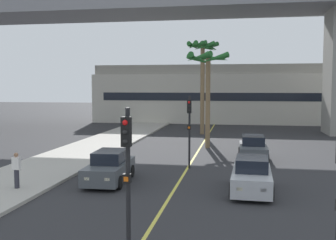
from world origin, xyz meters
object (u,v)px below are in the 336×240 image
at_px(traffic_light_median_far, 189,122).
at_px(pedestrian_far_along, 16,170).
at_px(palm_tree_near_median, 208,69).
at_px(palm_tree_mid_median, 203,59).
at_px(car_queue_third, 110,168).
at_px(car_queue_front, 253,149).
at_px(car_queue_second, 252,176).
at_px(traffic_light_median_near, 127,166).

bearing_deg(traffic_light_median_far, pedestrian_far_along, -138.02).
height_order(palm_tree_near_median, palm_tree_mid_median, palm_tree_mid_median).
relative_size(car_queue_third, palm_tree_near_median, 0.56).
bearing_deg(car_queue_third, traffic_light_median_far, 48.71).
relative_size(palm_tree_near_median, pedestrian_far_along, 4.57).
distance_m(car_queue_front, pedestrian_far_along, 14.63).
bearing_deg(car_queue_third, palm_tree_mid_median, 82.48).
xyz_separation_m(palm_tree_near_median, palm_tree_mid_median, (-1.14, 8.91, 1.37)).
relative_size(car_queue_front, traffic_light_median_far, 0.98).
bearing_deg(palm_tree_mid_median, car_queue_second, -79.27).
xyz_separation_m(car_queue_second, pedestrian_far_along, (-10.46, -1.70, 0.28)).
bearing_deg(car_queue_third, car_queue_front, 45.93).
distance_m(palm_tree_mid_median, pedestrian_far_along, 25.05).
distance_m(car_queue_second, pedestrian_far_along, 10.60).
distance_m(car_queue_third, palm_tree_mid_median, 22.18).
relative_size(traffic_light_median_near, pedestrian_far_along, 2.59).
relative_size(traffic_light_median_far, palm_tree_near_median, 0.57).
bearing_deg(palm_tree_near_median, palm_tree_mid_median, 97.29).
bearing_deg(traffic_light_median_near, palm_tree_near_median, 88.76).
distance_m(palm_tree_near_median, pedestrian_far_along, 17.05).
bearing_deg(palm_tree_mid_median, traffic_light_median_near, -88.70).
bearing_deg(car_queue_front, traffic_light_median_near, -102.85).
distance_m(traffic_light_median_far, palm_tree_mid_median, 17.65).
relative_size(palm_tree_near_median, palm_tree_mid_median, 0.80).
distance_m(car_queue_third, palm_tree_near_median, 13.75).
xyz_separation_m(car_queue_third, pedestrian_far_along, (-3.59, -2.40, 0.28)).
distance_m(car_queue_third, traffic_light_median_far, 5.65).
bearing_deg(pedestrian_far_along, traffic_light_median_far, 41.98).
distance_m(traffic_light_median_near, pedestrian_far_along, 9.85).
bearing_deg(car_queue_second, traffic_light_median_far, 125.93).
bearing_deg(pedestrian_far_along, car_queue_second, 9.24).
height_order(car_queue_second, traffic_light_median_far, traffic_light_median_far).
xyz_separation_m(traffic_light_median_far, palm_tree_mid_median, (-0.72, 16.99, 4.73)).
xyz_separation_m(traffic_light_median_near, traffic_light_median_far, (0.04, 13.04, 0.00)).
relative_size(car_queue_front, traffic_light_median_near, 0.98).
height_order(palm_tree_near_median, pedestrian_far_along, palm_tree_near_median).
height_order(traffic_light_median_near, traffic_light_median_far, same).
bearing_deg(palm_tree_near_median, traffic_light_median_far, -92.97).
bearing_deg(pedestrian_far_along, palm_tree_near_median, 62.57).
relative_size(car_queue_third, pedestrian_far_along, 2.57).
bearing_deg(traffic_light_median_near, car_queue_front, 77.15).
bearing_deg(pedestrian_far_along, car_queue_front, 42.35).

